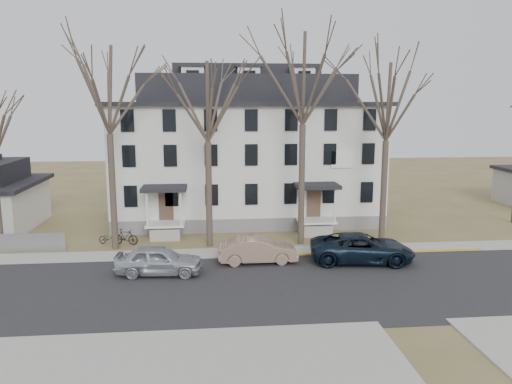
{
  "coord_description": "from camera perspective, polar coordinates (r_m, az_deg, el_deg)",
  "views": [
    {
      "loc": [
        -5.0,
        -21.67,
        9.16
      ],
      "look_at": [
        -2.05,
        9.0,
        3.66
      ],
      "focal_mm": 35.0,
      "sensor_mm": 36.0,
      "label": 1
    }
  ],
  "objects": [
    {
      "name": "far_sidewalk",
      "position": [
        31.45,
        3.92,
        -6.83
      ],
      "size": [
        120.0,
        2.0,
        0.08
      ],
      "primitive_type": "cube",
      "color": "#A09F97",
      "rests_on": "ground"
    },
    {
      "name": "car_silver",
      "position": [
        27.59,
        -11.06,
        -7.72
      ],
      "size": [
        4.81,
        2.25,
        1.59
      ],
      "primitive_type": "imported",
      "rotation": [
        0.0,
        0.0,
        1.49
      ],
      "color": "#ABB1BA",
      "rests_on": "ground"
    },
    {
      "name": "boarding_house",
      "position": [
        39.91,
        -1.16,
        4.69
      ],
      "size": [
        20.8,
        12.36,
        12.05
      ],
      "color": "slate",
      "rests_on": "ground"
    },
    {
      "name": "bicycle_left",
      "position": [
        34.03,
        -16.47,
        -5.2
      ],
      "size": [
        1.64,
        1.22,
        0.82
      ],
      "primitive_type": "imported",
      "rotation": [
        0.0,
        0.0,
        1.08
      ],
      "color": "black",
      "rests_on": "ground"
    },
    {
      "name": "main_road",
      "position": [
        25.86,
        6.12,
        -10.68
      ],
      "size": [
        120.0,
        10.0,
        0.04
      ],
      "primitive_type": "cube",
      "color": "#27272A",
      "rests_on": "ground"
    },
    {
      "name": "tree_mid_left",
      "position": [
        31.47,
        -5.59,
        10.88
      ],
      "size": [
        7.8,
        7.8,
        12.74
      ],
      "color": "#473B31",
      "rests_on": "ground"
    },
    {
      "name": "car_tan",
      "position": [
        29.04,
        0.17,
        -6.7
      ],
      "size": [
        4.61,
        1.66,
        1.51
      ],
      "primitive_type": "imported",
      "rotation": [
        0.0,
        0.0,
        1.58
      ],
      "color": "#967762",
      "rests_on": "ground"
    },
    {
      "name": "ground",
      "position": [
        24.05,
        7.1,
        -12.35
      ],
      "size": [
        120.0,
        120.0,
        0.0
      ],
      "primitive_type": "plane",
      "color": "olive",
      "rests_on": "ground"
    },
    {
      "name": "near_sidewalk_left",
      "position": [
        19.25,
        -14.55,
        -18.63
      ],
      "size": [
        20.0,
        5.0,
        0.08
      ],
      "primitive_type": "cube",
      "color": "#A09F97",
      "rests_on": "ground"
    },
    {
      "name": "bicycle_right",
      "position": [
        33.74,
        -14.72,
        -5.05
      ],
      "size": [
        1.82,
        0.94,
        1.05
      ],
      "primitive_type": "imported",
      "rotation": [
        0.0,
        0.0,
        1.3
      ],
      "color": "black",
      "rests_on": "ground"
    },
    {
      "name": "tree_far_left",
      "position": [
        32.05,
        -16.64,
        11.83
      ],
      "size": [
        8.4,
        8.4,
        13.72
      ],
      "color": "#473B31",
      "rests_on": "ground"
    },
    {
      "name": "tree_mid_right",
      "position": [
        33.5,
        14.84,
        10.55
      ],
      "size": [
        7.8,
        7.8,
        12.74
      ],
      "color": "#473B31",
      "rests_on": "ground"
    },
    {
      "name": "yellow_curb",
      "position": [
        31.8,
        13.18,
        -6.89
      ],
      "size": [
        14.0,
        0.25,
        0.06
      ],
      "primitive_type": "cube",
      "color": "gold",
      "rests_on": "ground"
    },
    {
      "name": "tree_center",
      "position": [
        32.09,
        5.44,
        13.52
      ],
      "size": [
        9.0,
        9.0,
        14.7
      ],
      "color": "#473B31",
      "rests_on": "ground"
    },
    {
      "name": "car_navy",
      "position": [
        29.79,
        12.01,
        -6.34
      ],
      "size": [
        6.26,
        3.49,
        1.66
      ],
      "primitive_type": "imported",
      "rotation": [
        0.0,
        0.0,
        1.44
      ],
      "color": "black",
      "rests_on": "ground"
    }
  ]
}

